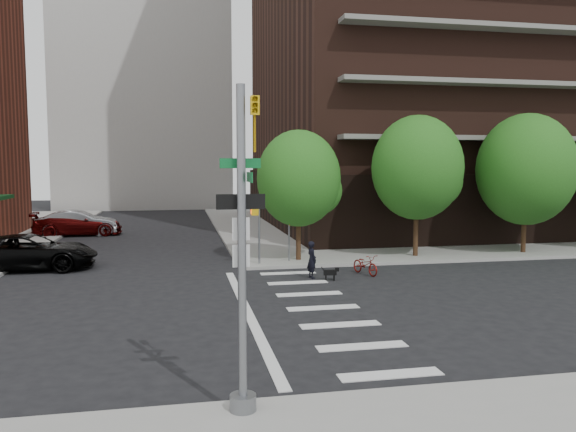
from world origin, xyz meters
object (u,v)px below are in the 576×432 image
object	(u,v)px
traffic_signal	(244,276)
parked_car_black	(30,252)
dog_walker	(312,260)
parked_car_silver	(78,223)
parked_car_maroon	(78,223)
scooter	(365,264)

from	to	relation	value
traffic_signal	parked_car_black	xyz separation A→B (m)	(-7.73, 16.49, -1.90)
dog_walker	parked_car_silver	bearing A→B (deg)	23.28
parked_car_maroon	scooter	distance (m)	21.68
traffic_signal	parked_car_silver	world-z (taller)	traffic_signal
traffic_signal	scooter	xyz separation A→B (m)	(6.68, 12.59, -2.26)
parked_car_black	parked_car_silver	size ratio (longest dim) A/B	1.13
traffic_signal	dog_walker	size ratio (longest dim) A/B	3.87
parked_car_black	parked_car_maroon	world-z (taller)	parked_car_maroon
parked_car_maroon	dog_walker	xyz separation A→B (m)	(11.97, -16.49, -0.04)
parked_car_maroon	parked_car_black	bearing A→B (deg)	175.18
parked_car_black	parked_car_silver	xyz separation A→B (m)	(0.00, 12.28, 0.04)
traffic_signal	parked_car_silver	distance (m)	29.85
traffic_signal	parked_car_maroon	world-z (taller)	traffic_signal
parked_car_black	dog_walker	size ratio (longest dim) A/B	3.71
parked_car_black	parked_car_maroon	bearing A→B (deg)	0.85
parked_car_maroon	parked_car_silver	distance (m)	0.03
traffic_signal	scooter	world-z (taller)	traffic_signal
parked_car_black	dog_walker	distance (m)	12.68
traffic_signal	parked_car_black	size ratio (longest dim) A/B	1.04
parked_car_silver	dog_walker	xyz separation A→B (m)	(11.97, -16.48, -0.07)
parked_car_black	traffic_signal	bearing A→B (deg)	-154.04
parked_car_black	parked_car_silver	bearing A→B (deg)	0.85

